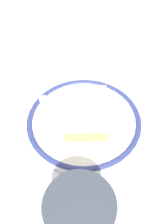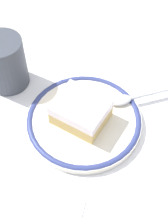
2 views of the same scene
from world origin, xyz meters
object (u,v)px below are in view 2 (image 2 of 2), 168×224
(plate, at_px, (84,120))
(cup, at_px, (6,65))
(cake_slice, at_px, (81,111))
(sugar_packet, at_px, (68,205))
(spoon, at_px, (132,98))

(plate, xyz_separation_m, cup, (-0.17, -0.06, 0.04))
(plate, bearing_deg, cake_slice, -126.61)
(sugar_packet, bearing_deg, cup, 169.33)
(cup, bearing_deg, sugar_packet, -10.67)
(sugar_packet, bearing_deg, cake_slice, 136.31)
(sugar_packet, bearing_deg, spoon, 113.64)
(cup, bearing_deg, plate, 19.18)
(plate, height_order, cake_slice, cake_slice)
(plate, relative_size, cup, 2.02)
(plate, xyz_separation_m, spoon, (0.02, 0.10, 0.01))
(cup, height_order, sugar_packet, cup)
(plate, xyz_separation_m, sugar_packet, (0.11, -0.11, -0.01))
(cake_slice, bearing_deg, plate, 53.39)
(cake_slice, distance_m, cup, 0.17)
(cup, distance_m, sugar_packet, 0.28)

